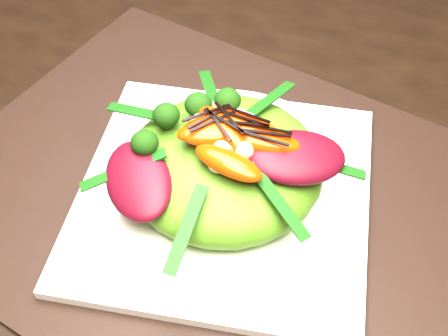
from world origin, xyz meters
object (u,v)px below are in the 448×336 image
at_px(salad_bowl, 224,185).
at_px(orange_segment, 229,127).
at_px(plate_base, 224,194).
at_px(lettuce_mound, 224,165).
at_px(dining_table, 95,83).
at_px(placemat, 224,199).

bearing_deg(salad_bowl, orange_segment, 88.01).
relative_size(salad_bowl, orange_segment, 3.96).
bearing_deg(plate_base, lettuce_mound, 0.00).
height_order(salad_bowl, lettuce_mound, lettuce_mound).
height_order(dining_table, orange_segment, dining_table).
relative_size(dining_table, placemat, 2.87).
bearing_deg(salad_bowl, dining_table, 152.67).
bearing_deg(lettuce_mound, placemat, 0.00).
bearing_deg(placemat, dining_table, 152.67).
height_order(lettuce_mound, orange_segment, orange_segment).
xyz_separation_m(plate_base, lettuce_mound, (0.00, 0.00, 0.04)).
relative_size(placemat, plate_base, 2.01).
relative_size(lettuce_mound, orange_segment, 2.87).
distance_m(dining_table, lettuce_mound, 0.27).
bearing_deg(placemat, orange_segment, 88.01).
xyz_separation_m(dining_table, orange_segment, (0.23, -0.11, 0.11)).
relative_size(placemat, salad_bowl, 2.19).
height_order(plate_base, salad_bowl, salad_bowl).
distance_m(dining_table, orange_segment, 0.27).
height_order(dining_table, salad_bowl, dining_table).
xyz_separation_m(salad_bowl, orange_segment, (0.00, 0.01, 0.07)).
bearing_deg(plate_base, orange_segment, 88.01).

